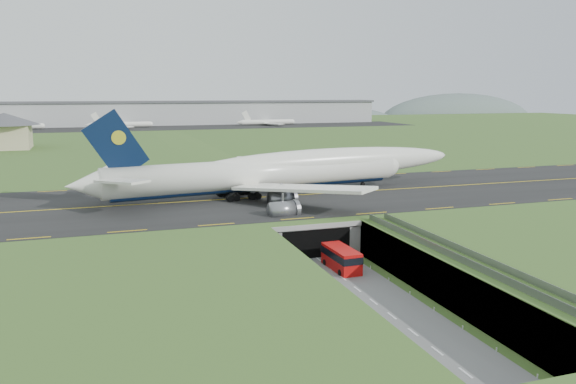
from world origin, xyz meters
name	(u,v)px	position (x,y,z in m)	size (l,w,h in m)	color
ground	(335,273)	(0.00, 0.00, 0.00)	(900.00, 900.00, 0.00)	#385C24
airfield_deck	(335,255)	(0.00, 0.00, 3.00)	(800.00, 800.00, 6.00)	gray
trench_road	(356,289)	(0.00, -7.50, 0.10)	(12.00, 75.00, 0.20)	slate
taxiway	(273,197)	(0.00, 33.00, 6.09)	(800.00, 44.00, 0.18)	black
tunnel_portal	(299,228)	(0.00, 16.71, 3.33)	(17.00, 22.30, 6.00)	gray
guideway	(475,270)	(11.00, -19.11, 5.32)	(3.00, 53.00, 7.05)	#A8A8A3
jumbo_jet	(286,170)	(3.63, 35.49, 11.10)	(87.14, 56.90, 19.00)	white
shuttle_tram	(341,259)	(1.48, 1.14, 1.90)	(3.56, 8.69, 3.48)	red
service_building	(5,128)	(-68.07, 159.23, 14.14)	(25.76, 25.76, 13.74)	#C6B98F
cargo_terminal	(156,113)	(-0.12, 299.41, 13.96)	(320.00, 67.00, 15.60)	#B2B2B2
distant_hills	(216,127)	(64.38, 430.00, -4.00)	(700.00, 91.00, 60.00)	#526360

